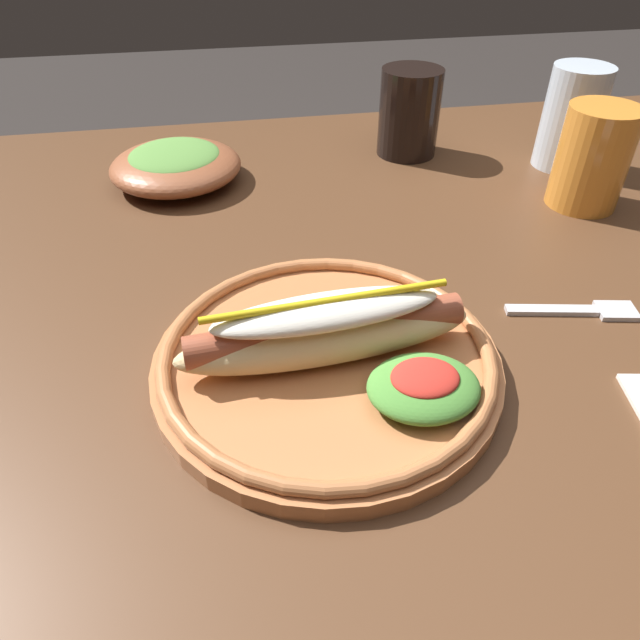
% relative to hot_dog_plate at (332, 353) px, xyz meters
% --- Properties ---
extents(ground_plane, '(8.00, 8.00, 0.00)m').
position_rel_hot_dog_plate_xyz_m(ground_plane, '(0.08, 0.17, -0.76)').
color(ground_plane, '#2D2826').
extents(dining_table, '(1.45, 0.85, 0.74)m').
position_rel_hot_dog_plate_xyz_m(dining_table, '(0.08, 0.17, -0.12)').
color(dining_table, '#51331E').
rests_on(dining_table, ground_plane).
extents(hot_dog_plate, '(0.28, 0.28, 0.08)m').
position_rel_hot_dog_plate_xyz_m(hot_dog_plate, '(0.00, 0.00, 0.00)').
color(hot_dog_plate, '#B77042').
rests_on(hot_dog_plate, dining_table).
extents(fork, '(0.12, 0.04, 0.00)m').
position_rel_hot_dog_plate_xyz_m(fork, '(0.25, 0.04, -0.02)').
color(fork, silver).
rests_on(fork, dining_table).
extents(soda_cup, '(0.08, 0.08, 0.11)m').
position_rel_hot_dog_plate_xyz_m(soda_cup, '(0.19, 0.43, 0.04)').
color(soda_cup, black).
rests_on(soda_cup, dining_table).
extents(water_cup, '(0.08, 0.08, 0.13)m').
position_rel_hot_dog_plate_xyz_m(water_cup, '(0.39, 0.35, 0.04)').
color(water_cup, silver).
rests_on(water_cup, dining_table).
extents(extra_cup, '(0.08, 0.08, 0.12)m').
position_rel_hot_dog_plate_xyz_m(extra_cup, '(0.36, 0.24, 0.04)').
color(extra_cup, orange).
rests_on(extra_cup, dining_table).
extents(side_bowl, '(0.17, 0.17, 0.05)m').
position_rel_hot_dog_plate_xyz_m(side_bowl, '(-0.13, 0.39, 0.00)').
color(side_bowl, brown).
rests_on(side_bowl, dining_table).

